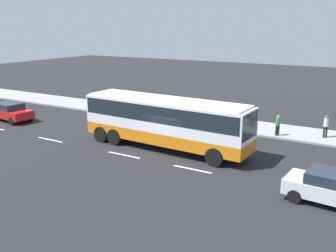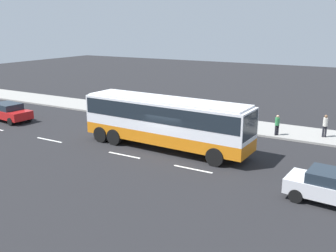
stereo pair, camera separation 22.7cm
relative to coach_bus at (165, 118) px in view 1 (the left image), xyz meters
The scene contains 7 objects.
ground_plane 2.20m from the coach_bus, 38.50° to the right, with size 120.00×120.00×0.00m, color black.
sidewalk_curb 8.08m from the coach_bus, 85.80° to the left, with size 80.00×4.00×0.15m, color gray.
lane_centreline 6.29m from the coach_bus, 24.45° to the right, with size 38.08×0.16×0.01m.
coach_bus is the anchor object (origin of this frame).
car_red_compact 15.39m from the coach_bus, behind, with size 4.38×2.27×1.51m.
pedestrian_near_curb 8.56m from the coach_bus, 47.56° to the left, with size 0.32×0.32×1.51m.
pedestrian_at_crossing 11.60m from the coach_bus, 40.34° to the left, with size 0.32×0.32×1.63m.
Camera 1 is at (11.55, -19.99, 7.88)m, focal length 40.34 mm.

